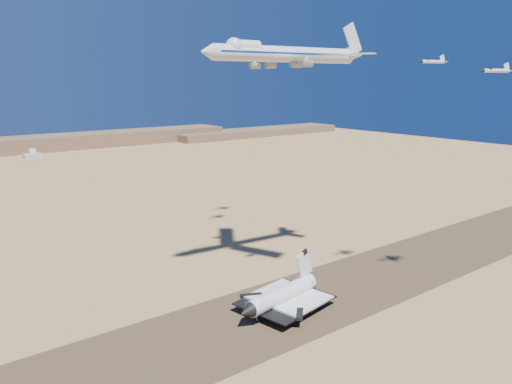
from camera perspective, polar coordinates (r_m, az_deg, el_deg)
ground at (r=194.90m, az=-0.23°, el=-14.41°), size 1200.00×1200.00×0.00m
runway at (r=194.89m, az=-0.23°, el=-14.40°), size 600.00×50.00×0.06m
ridgeline at (r=691.38m, az=-23.25°, el=4.90°), size 960.00×90.00×18.00m
shuttle at (r=199.72m, az=2.94°, el=-11.86°), size 44.30×32.17×21.80m
carrier_747 at (r=211.67m, az=2.99°, el=15.47°), size 81.45×62.84×20.27m
crew_a at (r=199.64m, az=6.38°, el=-13.54°), size 0.57×0.67×1.56m
crew_b at (r=201.53m, az=6.29°, el=-13.22°), size 0.98×1.06×1.90m
crew_c at (r=199.91m, az=6.38°, el=-13.49°), size 1.01×1.03×1.62m
chase_jet_a at (r=210.04m, az=19.50°, el=13.88°), size 13.95×7.92×3.51m
chase_jet_b at (r=211.35m, az=25.67°, el=12.40°), size 15.13×8.75×3.85m
chase_jet_c at (r=267.61m, az=-0.71°, el=14.86°), size 13.72×7.45×3.42m
chase_jet_d at (r=287.61m, az=0.06°, el=15.84°), size 14.19×7.53×3.53m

